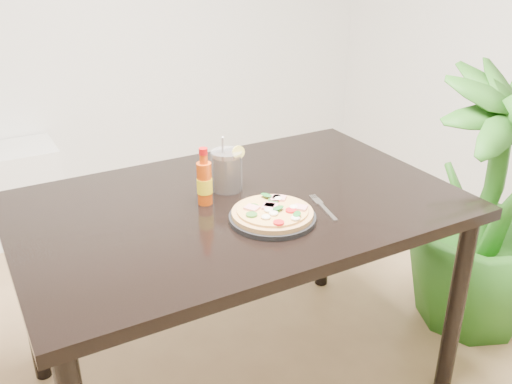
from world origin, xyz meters
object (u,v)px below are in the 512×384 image
hot_sauce_bottle (204,182)px  cola_cup (227,171)px  dining_table (238,224)px  fork (323,207)px  plate (272,218)px  pizza (273,212)px  houseplant (488,205)px

hot_sauce_bottle → cola_cup: 0.13m
dining_table → fork: fork is taller
plate → pizza: 0.02m
plate → pizza: pizza is taller
cola_cup → houseplant: 1.10m
fork → houseplant: size_ratio=0.17×
pizza → fork: bearing=-0.8°
hot_sauce_bottle → fork: (0.31, -0.21, -0.07)m
dining_table → plate: plate is taller
hot_sauce_bottle → cola_cup: size_ratio=0.96×
pizza → houseplant: (1.02, 0.04, -0.24)m
dining_table → cola_cup: cola_cup is taller
pizza → fork: pizza is taller
dining_table → cola_cup: (0.01, 0.10, 0.15)m
hot_sauce_bottle → dining_table: bearing=-19.6°
fork → houseplant: (0.84, 0.04, -0.21)m
fork → hot_sauce_bottle: bearing=158.0°
hot_sauce_bottle → houseplant: 1.20m
cola_cup → pizza: bearing=-86.0°
plate → hot_sauce_bottle: size_ratio=1.40×
plate → fork: plate is taller
dining_table → houseplant: size_ratio=1.29×
cola_cup → houseplant: houseplant is taller
pizza → cola_cup: bearing=94.0°
pizza → hot_sauce_bottle: hot_sauce_bottle is taller
pizza → houseplant: bearing=2.1°
cola_cup → houseplant: bearing=-12.5°
plate → fork: 0.18m
plate → houseplant: size_ratio=0.24×
houseplant → hot_sauce_bottle: bearing=171.8°
hot_sauce_bottle → houseplant: size_ratio=0.17×
plate → cola_cup: size_ratio=1.35×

